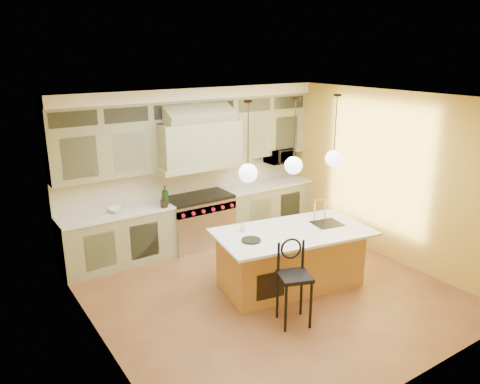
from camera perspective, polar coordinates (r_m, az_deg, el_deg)
floor at (r=7.30m, az=3.38°, el=-11.91°), size 5.00×5.00×0.00m
ceiling at (r=6.43m, az=3.84°, el=11.37°), size 5.00×5.00×0.00m
wall_back at (r=8.77m, az=-6.31°, el=3.19°), size 5.00×0.00×5.00m
wall_front at (r=5.11m, az=20.93°, el=-8.19°), size 5.00×0.00×5.00m
wall_left at (r=5.66m, az=-17.13°, el=-5.31°), size 0.00×5.00×5.00m
wall_right at (r=8.42m, az=17.31°, el=1.93°), size 0.00×5.00×5.00m
back_cabinetry at (r=8.54m, az=-5.48°, el=2.71°), size 5.00×0.77×2.90m
range at (r=8.75m, az=-5.02°, el=-3.42°), size 1.20×0.74×0.96m
kitchen_island at (r=7.29m, az=6.20°, el=-7.88°), size 2.50×1.61×1.35m
counter_stool at (r=6.28m, az=6.58°, el=-10.29°), size 0.52×0.52×1.15m
microwave at (r=9.60m, az=4.80°, el=4.43°), size 0.54×0.37×0.30m
oil_bottle_a at (r=8.18m, az=-9.13°, el=-0.41°), size 0.13×0.14×0.34m
oil_bottle_b at (r=8.06m, az=-9.26°, el=-1.21°), size 0.10×0.10×0.20m
fruit_bowl at (r=8.03m, az=-14.71°, el=-2.12°), size 0.29×0.29×0.07m
cup at (r=6.99m, az=0.36°, el=-4.44°), size 0.12×0.12×0.10m
pendant_left at (r=6.33m, az=0.98°, el=2.57°), size 0.26×0.26×1.11m
pendant_center at (r=6.81m, az=6.55°, el=3.48°), size 0.26×0.26×1.11m
pendant_right at (r=7.34m, az=11.36°, el=4.24°), size 0.26×0.26×1.11m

